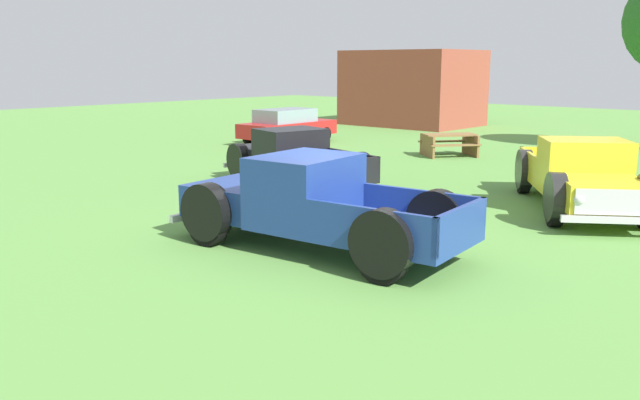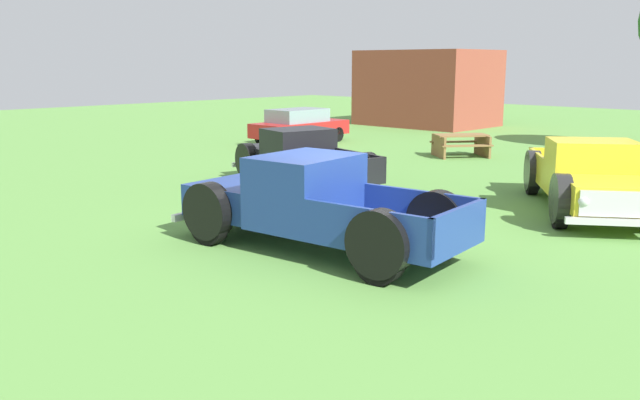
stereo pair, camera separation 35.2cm
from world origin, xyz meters
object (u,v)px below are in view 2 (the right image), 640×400
at_px(pickup_truck_behind_right, 297,158).
at_px(picnic_table, 461,142).
at_px(pickup_truck_behind_left, 591,179).
at_px(sedan_distant_a, 299,125).
at_px(pickup_truck_foreground, 302,204).

height_order(pickup_truck_behind_right, picnic_table, pickup_truck_behind_right).
height_order(pickup_truck_behind_left, pickup_truck_behind_right, pickup_truck_behind_left).
relative_size(pickup_truck_behind_left, sedan_distant_a, 1.26).
bearing_deg(pickup_truck_behind_right, picnic_table, 88.63).
bearing_deg(pickup_truck_behind_left, sedan_distant_a, 161.19).
xyz_separation_m(pickup_truck_behind_left, sedan_distant_a, (-13.76, 4.69, -0.03)).
distance_m(sedan_distant_a, picnic_table, 6.96).
xyz_separation_m(pickup_truck_behind_left, picnic_table, (-6.90, 5.87, -0.27)).
distance_m(pickup_truck_behind_right, sedan_distant_a, 9.39).
bearing_deg(pickup_truck_foreground, sedan_distant_a, 135.85).
bearing_deg(pickup_truck_behind_right, sedan_distant_a, 135.27).
height_order(pickup_truck_foreground, sedan_distant_a, pickup_truck_foreground).
xyz_separation_m(pickup_truck_foreground, picnic_table, (-4.28, 11.99, -0.29)).
distance_m(pickup_truck_behind_left, picnic_table, 9.06).
height_order(pickup_truck_foreground, pickup_truck_behind_right, pickup_truck_foreground).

